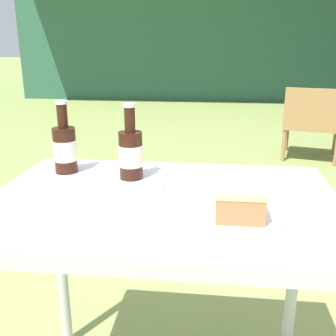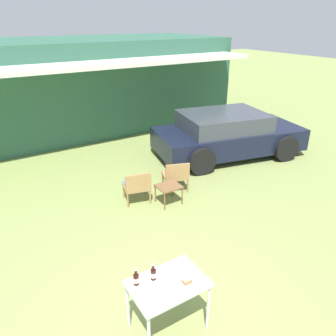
# 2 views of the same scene
# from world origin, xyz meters

# --- Properties ---
(ground_plane) EXTENTS (60.00, 60.00, 0.00)m
(ground_plane) POSITION_xyz_m (0.00, 0.00, 0.00)
(ground_plane) COLOR olive
(cabin_building) EXTENTS (10.90, 5.65, 2.99)m
(cabin_building) POSITION_xyz_m (1.62, 9.21, 1.50)
(cabin_building) COLOR #2D5B47
(cabin_building) RESTS_ON ground_plane
(parked_car) EXTENTS (4.40, 2.74, 1.25)m
(parked_car) POSITION_xyz_m (4.51, 4.09, 0.62)
(parked_car) COLOR black
(parked_car) RESTS_ON ground_plane
(wicker_chair_cushioned) EXTENTS (0.64, 0.60, 0.73)m
(wicker_chair_cushioned) POSITION_xyz_m (1.11, 3.03, 0.41)
(wicker_chair_cushioned) COLOR #9E7547
(wicker_chair_cushioned) RESTS_ON ground_plane
(wicker_chair_plain) EXTENTS (0.67, 0.64, 0.73)m
(wicker_chair_plain) POSITION_xyz_m (2.09, 3.01, 0.41)
(wicker_chair_plain) COLOR #9E7547
(wicker_chair_plain) RESTS_ON ground_plane
(garden_side_table) EXTENTS (0.49, 0.43, 0.42)m
(garden_side_table) POSITION_xyz_m (1.65, 2.63, 0.37)
(garden_side_table) COLOR brown
(garden_side_table) RESTS_ON ground_plane
(patio_table) EXTENTS (0.92, 0.63, 0.75)m
(patio_table) POSITION_xyz_m (0.00, 0.00, 0.67)
(patio_table) COLOR silver
(patio_table) RESTS_ON ground_plane
(cake_on_plate) EXTENTS (0.25, 0.25, 0.08)m
(cake_on_plate) POSITION_xyz_m (0.17, -0.13, 0.78)
(cake_on_plate) COLOR white
(cake_on_plate) RESTS_ON patio_table
(cola_bottle_near) EXTENTS (0.07, 0.07, 0.22)m
(cola_bottle_near) POSITION_xyz_m (-0.12, 0.15, 0.83)
(cola_bottle_near) COLOR black
(cola_bottle_near) RESTS_ON patio_table
(cola_bottle_far) EXTENTS (0.07, 0.07, 0.22)m
(cola_bottle_far) POSITION_xyz_m (-0.33, 0.18, 0.83)
(cola_bottle_far) COLOR black
(cola_bottle_far) RESTS_ON patio_table
(fork) EXTENTS (0.18, 0.08, 0.01)m
(fork) POSITION_xyz_m (0.11, -0.14, 0.75)
(fork) COLOR silver
(fork) RESTS_ON patio_table
(loose_bottle_cap) EXTENTS (0.03, 0.03, 0.01)m
(loose_bottle_cap) POSITION_xyz_m (-0.02, 0.06, 0.75)
(loose_bottle_cap) COLOR silver
(loose_bottle_cap) RESTS_ON patio_table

